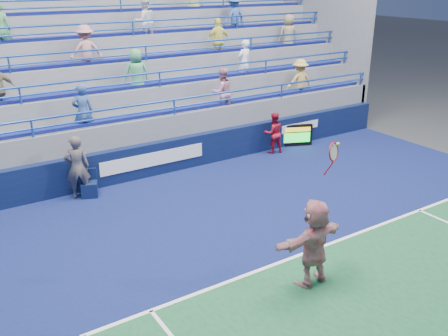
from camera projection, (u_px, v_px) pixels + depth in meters
ground at (309, 252)px, 11.82m from camera, size 120.00×120.00×0.00m
sponsor_wall at (179, 154)px, 16.71m from camera, size 18.00×0.32×1.10m
bleacher_stand at (132, 102)px, 19.30m from camera, size 18.00×5.60×6.13m
serve_speed_board at (297, 135)px, 19.03m from camera, size 1.17×0.60×0.84m
judge_chair at (89, 188)px, 14.73m from camera, size 0.59×0.61×0.81m
tennis_player at (314, 242)px, 10.32m from camera, size 1.82×0.67×3.10m
line_judge at (77, 167)px, 14.38m from camera, size 0.78×0.59×1.92m
ball_girl at (273, 133)px, 18.20m from camera, size 0.85×0.73×1.52m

